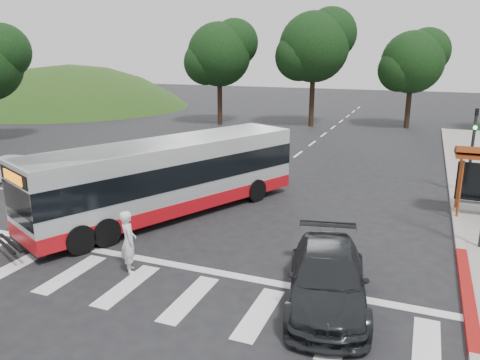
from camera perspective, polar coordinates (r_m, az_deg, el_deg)
The scene contains 13 objects.
ground at distance 17.98m, azimuth -4.45°, elevation -5.71°, with size 140.00×140.00×0.00m, color black.
curb_east at distance 23.95m, azimuth 24.50°, elevation -1.49°, with size 0.30×40.00×0.15m, color #9E9991.
curb_east_red at distance 14.60m, azimuth 25.94°, elevation -12.24°, with size 0.32×6.00×0.15m, color maroon.
hillside_nw at distance 60.22m, azimuth -19.68°, elevation 8.37°, with size 44.00×44.00×10.00m, color #243E13.
crosswalk_ladder at distance 14.07m, azimuth -13.60°, elevation -12.40°, with size 18.00×2.60×0.01m, color silver.
traffic_signal_ne_short at distance 23.95m, azimuth 26.52°, elevation 4.20°, with size 0.18×0.37×4.00m.
tree_north_a at distance 42.16m, azimuth 9.15°, elevation 15.86°, with size 6.60×6.15×10.17m.
tree_north_b at distance 43.12m, azimuth 20.38°, elevation 13.43°, with size 5.72×5.33×8.43m.
tree_north_c at distance 42.78m, azimuth -2.41°, elevation 15.18°, with size 6.16×5.74×9.30m.
transit_bus at distance 19.06m, azimuth -8.59°, elevation 0.18°, with size 2.54×11.73×3.03m, color #BCBEC1, non-canonical shape.
pedestrian at distance 14.51m, azimuth -13.43°, elevation -7.31°, with size 0.71×0.46×1.94m, color silver.
dark_sedan at distance 12.74m, azimuth 10.59°, elevation -11.66°, with size 2.03×5.00×1.45m, color #212427.
west_car_white at distance 26.29m, azimuth -25.33°, elevation 1.29°, with size 1.70×4.22×1.44m, color white.
Camera 1 is at (7.46, -15.03, 6.47)m, focal length 35.00 mm.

